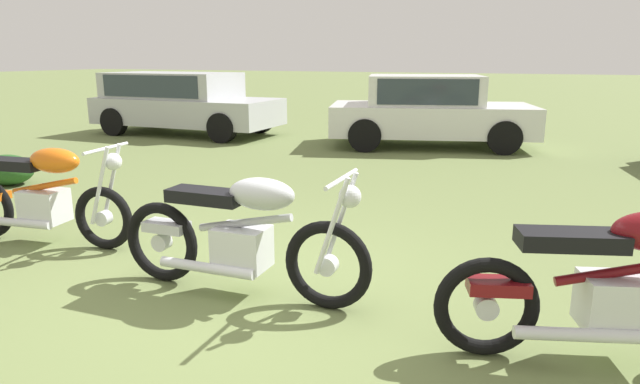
{
  "coord_description": "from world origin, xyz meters",
  "views": [
    {
      "loc": [
        2.13,
        -3.41,
        1.8
      ],
      "look_at": [
        0.17,
        1.15,
        0.58
      ],
      "focal_mm": 31.02,
      "sensor_mm": 36.0,
      "label": 1
    }
  ],
  "objects": [
    {
      "name": "motorcycle_silver",
      "position": [
        0.01,
        0.03,
        0.48
      ],
      "size": [
        2.11,
        0.64,
        1.02
      ],
      "rotation": [
        0.0,
        0.0,
        0.04
      ],
      "color": "black",
      "rests_on": "ground"
    },
    {
      "name": "shrub_low",
      "position": [
        -5.07,
        1.96,
        0.22
      ],
      "size": [
        0.8,
        0.65,
        0.43
      ],
      "color": "#234F1E",
      "rests_on": "ground"
    },
    {
      "name": "motorcycle_maroon",
      "position": [
        2.56,
        0.07,
        0.48
      ],
      "size": [
        2.02,
        0.95,
        1.02
      ],
      "rotation": [
        0.0,
        0.0,
        0.32
      ],
      "color": "black",
      "rests_on": "ground"
    },
    {
      "name": "car_white",
      "position": [
        -0.3,
        7.82,
        0.8
      ],
      "size": [
        4.36,
        2.88,
        1.43
      ],
      "rotation": [
        0.0,
        0.0,
        0.28
      ],
      "color": "silver",
      "rests_on": "ground"
    },
    {
      "name": "ground_plane",
      "position": [
        0.0,
        0.0,
        0.0
      ],
      "size": [
        120.0,
        120.0,
        0.0
      ],
      "primitive_type": "plane",
      "color": "olive"
    },
    {
      "name": "motorcycle_orange",
      "position": [
        -2.39,
        0.31,
        0.48
      ],
      "size": [
        1.97,
        0.71,
        1.02
      ],
      "rotation": [
        0.0,
        0.0,
        0.14
      ],
      "color": "black",
      "rests_on": "ground"
    },
    {
      "name": "car_silver",
      "position": [
        -6.09,
        7.36,
        0.83
      ],
      "size": [
        4.35,
        1.93,
        1.43
      ],
      "rotation": [
        0.0,
        0.0,
        0.01
      ],
      "color": "#B2B5BA",
      "rests_on": "ground"
    }
  ]
}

